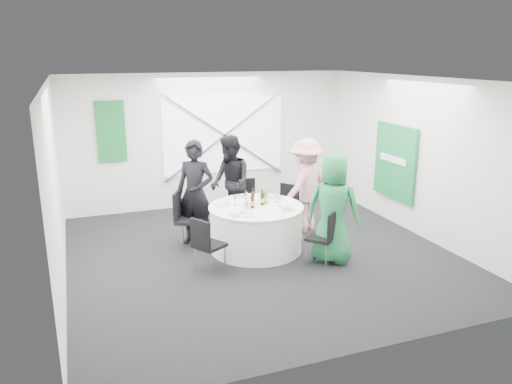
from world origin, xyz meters
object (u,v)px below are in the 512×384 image
object	(u,v)px
chair_front_right	(326,234)
clear_water_bottle	(247,203)
chair_back	(246,200)
person_woman_pink	(305,186)
chair_front_left	(206,242)
chair_back_right	(286,205)
chair_back_left	(185,215)
banquet_table	(256,228)
green_water_bottle	(266,197)
person_man_back	(230,183)
person_woman_green	(333,209)
person_man_back_left	(195,193)

from	to	relation	value
chair_front_right	clear_water_bottle	xyz separation A→B (m)	(-0.99, 0.85, 0.36)
chair_back	person_woman_pink	distance (m)	1.16
chair_front_left	person_woman_pink	distance (m)	2.52
chair_back_right	chair_back_left	bearing A→B (deg)	-124.58
banquet_table	chair_front_left	xyz separation A→B (m)	(-1.02, -0.63, 0.13)
chair_back_right	green_water_bottle	size ratio (longest dim) A/B	3.03
person_man_back	person_woman_green	xyz separation A→B (m)	(1.03, -2.00, -0.02)
banquet_table	person_woman_pink	bearing A→B (deg)	25.90
chair_back_right	person_woman_pink	xyz separation A→B (m)	(0.34, -0.06, 0.35)
person_man_back_left	clear_water_bottle	distance (m)	0.98
chair_back_left	person_woman_pink	world-z (taller)	person_woman_pink
chair_back	person_man_back_left	distance (m)	1.24
banquet_table	chair_back_right	world-z (taller)	chair_back_right
chair_front_left	green_water_bottle	bearing A→B (deg)	-91.55
chair_back	green_water_bottle	world-z (taller)	green_water_bottle
banquet_table	clear_water_bottle	bearing A→B (deg)	-152.62
chair_back_right	clear_water_bottle	distance (m)	1.31
person_woman_pink	chair_front_right	bearing A→B (deg)	50.11
person_man_back_left	person_man_back	xyz separation A→B (m)	(0.79, 0.53, -0.02)
chair_back_right	banquet_table	bearing A→B (deg)	-90.00
person_man_back	person_woman_pink	size ratio (longest dim) A/B	1.02
person_man_back	clear_water_bottle	bearing A→B (deg)	-9.26
person_man_back	person_woman_green	size ratio (longest dim) A/B	1.02
chair_back	chair_front_left	distance (m)	2.14
person_woman_pink	banquet_table	bearing A→B (deg)	-0.00
person_man_back_left	clear_water_bottle	bearing A→B (deg)	-11.52
banquet_table	green_water_bottle	size ratio (longest dim) A/B	5.39
person_woman_green	green_water_bottle	bearing A→B (deg)	-9.24
person_woman_pink	person_man_back	bearing A→B (deg)	-50.89
chair_front_right	person_man_back_left	world-z (taller)	person_man_back_left
chair_back	chair_front_right	size ratio (longest dim) A/B	1.05
chair_front_right	person_woman_green	bearing A→B (deg)	171.59
chair_front_right	chair_back_left	bearing A→B (deg)	-78.37
chair_back_right	person_woman_green	world-z (taller)	person_woman_green
banquet_table	person_man_back_left	xyz separation A→B (m)	(-0.86, 0.62, 0.52)
chair_back	chair_back_right	distance (m)	0.79
chair_back_left	chair_back_right	distance (m)	1.91
chair_back	banquet_table	bearing A→B (deg)	-90.00
person_woman_green	clear_water_bottle	distance (m)	1.37
chair_front_right	chair_front_left	xyz separation A→B (m)	(-1.81, 0.32, 0.00)
chair_back_right	clear_water_bottle	xyz separation A→B (m)	(-1.02, -0.73, 0.36)
person_man_back	green_water_bottle	distance (m)	1.10
person_woman_green	person_man_back	bearing A→B (deg)	-21.04
banquet_table	green_water_bottle	bearing A→B (deg)	21.33
person_man_back_left	chair_back_right	bearing A→B (deg)	36.06
person_man_back_left	person_woman_green	xyz separation A→B (m)	(1.82, -1.47, -0.04)
banquet_table	clear_water_bottle	xyz separation A→B (m)	(-0.20, -0.10, 0.49)
chair_back_right	person_woman_pink	world-z (taller)	person_woman_pink
chair_back_left	chair_back_right	xyz separation A→B (m)	(1.90, 0.09, -0.06)
person_man_back_left	chair_front_right	bearing A→B (deg)	-7.89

